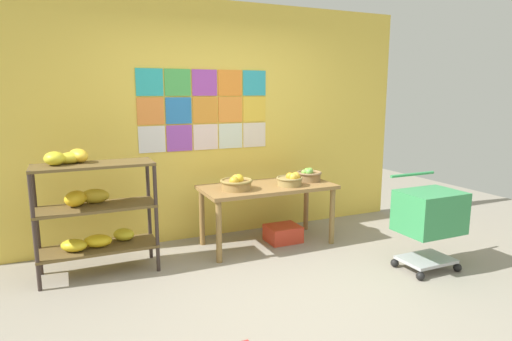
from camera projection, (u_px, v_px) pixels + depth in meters
name	position (u px, v px, depth m)	size (l,w,h in m)	color
ground	(293.00, 301.00, 3.54)	(9.73, 9.73, 0.00)	gray
back_wall_with_art	(215.00, 122.00, 4.99)	(4.94, 0.07, 2.70)	#EAC64A
banana_shelf_unit	(90.00, 204.00, 3.98)	(1.06, 0.48, 1.18)	#352A25
display_table	(267.00, 193.00, 4.77)	(1.46, 0.69, 0.68)	olive
fruit_basket_right	(290.00, 180.00, 4.73)	(0.29, 0.29, 0.15)	olive
fruit_basket_left	(237.00, 183.00, 4.52)	(0.34, 0.34, 0.17)	olive
fruit_basket_back_left	(309.00, 175.00, 4.97)	(0.29, 0.29, 0.16)	olive
produce_crate_under_table	(283.00, 233.00, 4.94)	(0.37, 0.32, 0.19)	red
shopping_cart	(429.00, 215.00, 4.08)	(0.57, 0.48, 0.91)	black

